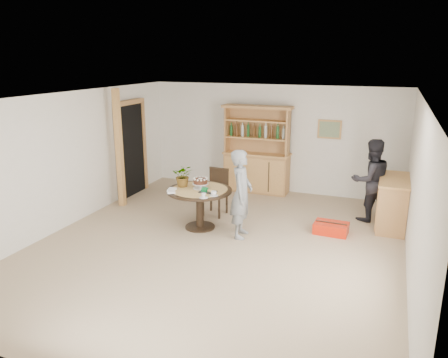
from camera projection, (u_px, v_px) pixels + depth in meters
ground at (217, 245)px, 7.46m from camera, size 7.00×7.00×0.00m
room_shell at (217, 145)px, 6.99m from camera, size 6.04×7.04×2.52m
doorway at (131, 147)px, 9.97m from camera, size 0.13×1.10×2.18m
pine_post at (119, 149)px, 9.13m from camera, size 0.12×0.12×2.50m
hutch at (257, 163)px, 10.29m from camera, size 1.62×0.54×2.04m
sideboard at (393, 203)px, 8.17m from camera, size 0.54×1.26×0.94m
dining_table at (200, 197)px, 8.08m from camera, size 1.20×1.20×0.76m
dining_chair at (217, 188)px, 8.84m from camera, size 0.45×0.45×0.95m
birthday_cake at (200, 182)px, 8.05m from camera, size 0.30×0.30×0.20m
flower_vase at (183, 176)px, 8.14m from camera, size 0.47×0.44×0.42m
gift_tray at (208, 191)px, 7.84m from camera, size 0.30×0.20×0.08m
coffee_cup_a at (214, 194)px, 7.63m from camera, size 0.15×0.15×0.09m
coffee_cup_b at (204, 196)px, 7.52m from camera, size 0.15×0.15×0.08m
napkins at (172, 191)px, 7.89m from camera, size 0.24×0.33×0.03m
teen_boy at (241, 194)px, 7.64m from camera, size 0.45×0.62×1.58m
adult_person at (371, 180)px, 8.42m from camera, size 0.99×0.94×1.62m
red_suitcase at (331, 228)px, 7.94m from camera, size 0.62×0.43×0.21m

